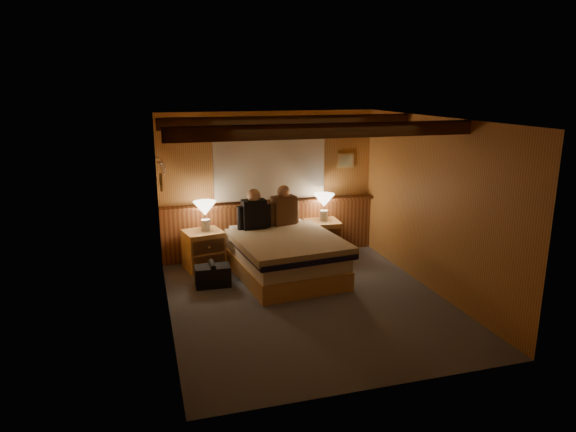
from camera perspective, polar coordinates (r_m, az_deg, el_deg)
name	(u,v)px	position (r m, az deg, el deg)	size (l,w,h in m)	color
floor	(308,301)	(6.94, 2.25, -9.47)	(4.20, 4.20, 0.00)	#4A4D58
ceiling	(310,119)	(6.36, 2.47, 10.71)	(4.20, 4.20, 0.00)	#DC9E52
wall_back	(269,185)	(8.52, -2.12, 3.51)	(3.60, 3.60, 0.00)	#BA8C42
wall_left	(165,225)	(6.23, -13.54, -0.96)	(4.20, 4.20, 0.00)	#BA8C42
wall_right	(434,205)	(7.31, 15.86, 1.13)	(4.20, 4.20, 0.00)	#BA8C42
wall_front	(383,270)	(4.70, 10.54, -5.89)	(3.60, 3.60, 0.00)	#BA8C42
wainscot	(270,227)	(8.62, -1.98, -1.24)	(3.60, 0.23, 0.94)	brown
curtain_window	(270,166)	(8.40, -2.03, 5.57)	(2.18, 0.09, 1.11)	#462C11
ceiling_beams	(306,126)	(6.51, 2.03, 10.00)	(3.60, 1.65, 0.16)	#462C11
coat_rail	(163,166)	(7.69, -13.77, 5.45)	(0.05, 0.55, 0.24)	white
framed_print	(346,161)	(8.86, 6.43, 6.14)	(0.30, 0.04, 0.25)	tan
bed	(286,256)	(7.68, -0.28, -4.44)	(1.62, 1.99, 0.63)	tan
nightstand_left	(204,250)	(8.11, -9.34, -3.76)	(0.65, 0.61, 0.61)	tan
nightstand_right	(322,239)	(8.62, 3.79, -2.52)	(0.59, 0.54, 0.61)	tan
lamp_left	(205,210)	(7.97, -9.21, 0.63)	(0.35, 0.35, 0.46)	silver
lamp_right	(324,202)	(8.50, 4.03, 1.57)	(0.34, 0.34, 0.45)	silver
person_left	(254,212)	(7.96, -3.80, 0.42)	(0.54, 0.23, 0.65)	black
person_right	(284,208)	(8.18, -0.49, 0.87)	(0.53, 0.29, 0.66)	#4E331F
duffel_bag	(213,275)	(7.47, -8.36, -6.56)	(0.50, 0.31, 0.36)	black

